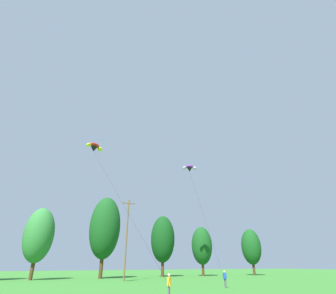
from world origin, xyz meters
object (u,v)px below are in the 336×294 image
object	(u,v)px
kite_flyer_near	(169,284)
kite_flyer_mid	(225,278)
utility_pole	(127,236)
parafoil_kite_mid_purple	(190,168)
parafoil_kite_high_red_yellow	(94,147)

from	to	relation	value
kite_flyer_near	kite_flyer_mid	xyz separation A→B (m)	(9.98, 6.31, 0.00)
kite_flyer_near	kite_flyer_mid	size ratio (longest dim) A/B	1.00
utility_pole	kite_flyer_near	world-z (taller)	utility_pole
kite_flyer_mid	kite_flyer_near	bearing A→B (deg)	-147.72
kite_flyer_near	parafoil_kite_mid_purple	world-z (taller)	parafoil_kite_mid_purple
kite_flyer_near	kite_flyer_mid	world-z (taller)	same
utility_pole	parafoil_kite_high_red_yellow	distance (m)	16.12
kite_flyer_mid	parafoil_kite_mid_purple	size ratio (longest dim) A/B	0.09
parafoil_kite_high_red_yellow	parafoil_kite_mid_purple	xyz separation A→B (m)	(20.46, 8.68, 2.95)
parafoil_kite_mid_purple	utility_pole	bearing A→B (deg)	178.56
kite_flyer_mid	parafoil_kite_high_red_yellow	xyz separation A→B (m)	(-14.37, 7.93, 16.02)
parafoil_kite_high_red_yellow	kite_flyer_near	bearing A→B (deg)	-72.88
utility_pole	parafoil_kite_mid_purple	xyz separation A→B (m)	(12.20, -0.31, 13.49)
utility_pole	parafoil_kite_mid_purple	size ratio (longest dim) A/B	0.63
utility_pole	kite_flyer_mid	bearing A→B (deg)	-70.13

